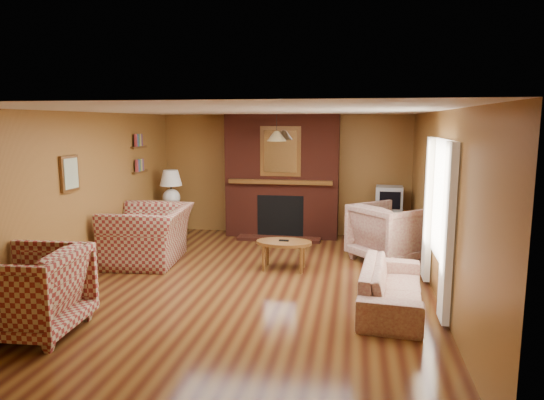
% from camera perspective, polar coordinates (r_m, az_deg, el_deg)
% --- Properties ---
extents(floor, '(6.50, 6.50, 0.00)m').
position_cam_1_polar(floor, '(6.91, -2.65, -9.87)').
color(floor, '#3F1B0D').
rests_on(floor, ground).
extents(ceiling, '(6.50, 6.50, 0.00)m').
position_cam_1_polar(ceiling, '(6.54, -2.81, 10.44)').
color(ceiling, silver).
rests_on(ceiling, wall_back).
extents(wall_back, '(6.50, 0.00, 6.50)m').
position_cam_1_polar(wall_back, '(9.79, 1.45, 2.99)').
color(wall_back, '#93612D').
rests_on(wall_back, floor).
extents(wall_front, '(6.50, 0.00, 6.50)m').
position_cam_1_polar(wall_front, '(3.60, -14.27, -8.17)').
color(wall_front, '#93612D').
rests_on(wall_front, floor).
extents(wall_left, '(0.00, 6.50, 6.50)m').
position_cam_1_polar(wall_left, '(7.57, -21.53, 0.52)').
color(wall_left, '#93612D').
rests_on(wall_left, floor).
extents(wall_right, '(0.00, 6.50, 6.50)m').
position_cam_1_polar(wall_right, '(6.55, 19.15, -0.61)').
color(wall_right, '#93612D').
rests_on(wall_right, floor).
extents(fireplace, '(2.20, 0.82, 2.40)m').
position_cam_1_polar(fireplace, '(9.53, 1.21, 2.72)').
color(fireplace, '#4E1B11').
rests_on(fireplace, floor).
extents(window_right, '(0.10, 1.85, 2.00)m').
position_cam_1_polar(window_right, '(6.36, 18.97, -1.55)').
color(window_right, beige).
rests_on(window_right, wall_right).
extents(bookshelf, '(0.09, 0.55, 0.71)m').
position_cam_1_polar(bookshelf, '(9.16, -15.20, 5.18)').
color(bookshelf, brown).
rests_on(bookshelf, wall_left).
extents(botanical_print, '(0.05, 0.40, 0.50)m').
position_cam_1_polar(botanical_print, '(7.26, -22.70, 2.89)').
color(botanical_print, brown).
rests_on(botanical_print, wall_left).
extents(pendant_light, '(0.36, 0.36, 0.48)m').
position_cam_1_polar(pendant_light, '(8.80, 0.55, 7.52)').
color(pendant_light, black).
rests_on(pendant_light, ceiling).
extents(plaid_loveseat, '(1.34, 1.50, 0.90)m').
position_cam_1_polar(plaid_loveseat, '(8.10, -14.32, -3.98)').
color(plaid_loveseat, maroon).
rests_on(plaid_loveseat, floor).
extents(plaid_armchair, '(1.09, 1.06, 0.94)m').
position_cam_1_polar(plaid_armchair, '(5.84, -26.58, -9.62)').
color(plaid_armchair, maroon).
rests_on(plaid_armchair, floor).
extents(floral_sofa, '(0.87, 1.88, 0.53)m').
position_cam_1_polar(floral_sofa, '(6.20, 13.89, -9.82)').
color(floral_sofa, '#B6AD8D').
rests_on(floral_sofa, floor).
extents(floral_armchair, '(1.45, 1.45, 0.95)m').
position_cam_1_polar(floral_armchair, '(8.12, 13.62, -3.76)').
color(floral_armchair, '#B6AD8D').
rests_on(floral_armchair, floor).
extents(coffee_table, '(0.85, 0.53, 0.47)m').
position_cam_1_polar(coffee_table, '(7.46, 1.41, -5.30)').
color(coffee_table, brown).
rests_on(coffee_table, floor).
extents(side_table, '(0.50, 0.50, 0.63)m').
position_cam_1_polar(side_table, '(9.70, -11.66, -2.54)').
color(side_table, brown).
rests_on(side_table, floor).
extents(table_lamp, '(0.43, 0.43, 0.71)m').
position_cam_1_polar(table_lamp, '(9.59, -11.80, 1.61)').
color(table_lamp, white).
rests_on(table_lamp, side_table).
extents(tv_stand, '(0.59, 0.54, 0.62)m').
position_cam_1_polar(tv_stand, '(9.40, 13.49, -3.02)').
color(tv_stand, black).
rests_on(tv_stand, floor).
extents(crt_tv, '(0.51, 0.51, 0.45)m').
position_cam_1_polar(crt_tv, '(9.30, 13.61, 0.19)').
color(crt_tv, '#ABAEB3').
rests_on(crt_tv, tv_stand).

